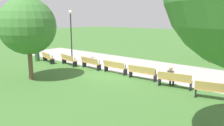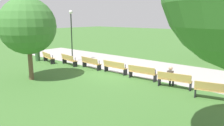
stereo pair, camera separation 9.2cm
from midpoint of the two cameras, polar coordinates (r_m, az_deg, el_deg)
ground_plane at (r=15.66m, az=0.71°, el=-2.66°), size 120.00×120.00×0.00m
path_paving at (r=18.03m, az=6.83°, el=-0.82°), size 28.23×5.59×0.01m
bench_0 at (r=20.06m, az=-16.40°, el=1.43°), size 1.92×0.91×0.89m
bench_1 at (r=18.51m, az=-11.29°, el=0.86°), size 1.92×0.77×0.89m
bench_2 at (r=16.98m, az=-5.69°, el=0.06°), size 1.90×0.62×0.89m
bench_3 at (r=15.50m, az=0.55°, el=-1.00°), size 1.87×0.47×0.89m
bench_4 at (r=14.09m, az=7.60°, el=-2.39°), size 1.90×0.62×0.89m
bench_5 at (r=12.80m, az=15.65°, el=-4.17°), size 1.92×0.77×0.89m
bench_6 at (r=11.66m, az=24.92°, el=-6.41°), size 1.92×0.91×0.89m
person_seated at (r=12.96m, az=14.73°, el=-3.20°), size 0.38×0.56×1.20m
tree_1 at (r=14.52m, az=-21.11°, el=8.84°), size 3.44×3.44×5.08m
lamp_post at (r=19.90m, az=-10.69°, el=9.18°), size 0.32×0.32×4.50m
trash_bin at (r=21.14m, az=-18.87°, el=1.74°), size 0.41×0.41×0.92m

